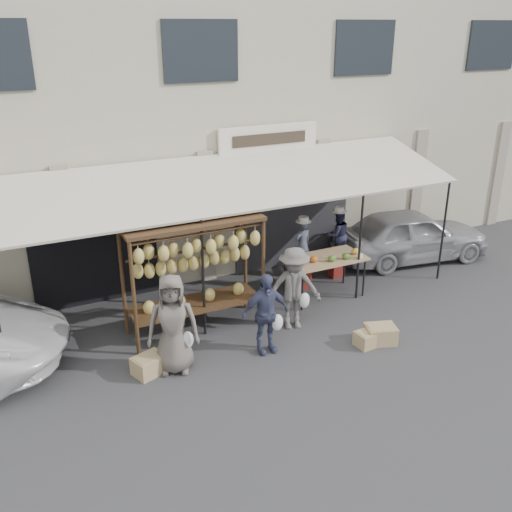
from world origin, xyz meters
The scene contains 16 objects.
ground_plane centered at (0.00, 0.00, 0.00)m, with size 90.00×90.00×0.00m, color #2D2D30.
shophouse centered at (0.00, 6.50, 3.65)m, with size 24.00×6.15×7.30m.
awning centered at (0.01, 2.28, 2.57)m, with size 10.00×2.35×2.92m.
banana_rack centered at (-1.09, 1.34, 1.57)m, with size 2.60×0.90×2.24m.
produce_table centered at (1.92, 1.52, 0.87)m, with size 1.70×0.90×1.04m.
vendor_left centered at (1.71, 2.14, 1.03)m, with size 0.41×0.27×1.13m, color #42485B.
vendor_right centered at (2.75, 2.32, 1.03)m, with size 0.58×0.45×1.19m, color #21213C.
customer_left centered at (-1.91, 0.24, 0.88)m, with size 0.86×0.56×1.76m, color #5D5750.
customer_mid centered at (-0.25, 0.10, 0.76)m, with size 0.89×0.37×1.52m, color #3C415F.
customer_right centered at (0.64, 0.65, 0.83)m, with size 1.07×0.61×1.65m, color #595653.
stool_left centered at (1.71, 2.14, 0.23)m, with size 0.33×0.33×0.46m, color maroon.
stool_right centered at (2.75, 2.32, 0.22)m, with size 0.31×0.31×0.44m, color maroon.
crate_near_a centered at (1.54, -0.57, 0.14)m, with size 0.45×0.34×0.27m, color tan.
crate_near_b centered at (1.81, -0.58, 0.17)m, with size 0.55×0.42×0.33m, color tan.
crate_far centered at (-2.34, 0.32, 0.16)m, with size 0.53×0.40×0.32m, color tan.
sedan centered at (4.98, 2.38, 0.65)m, with size 1.54×3.84×1.31m, color #99999E.
Camera 1 is at (-4.35, -7.85, 5.49)m, focal length 40.00 mm.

